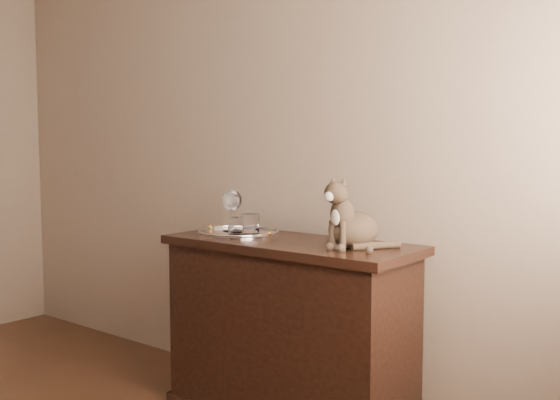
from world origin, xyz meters
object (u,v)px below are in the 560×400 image
(tumbler_a, at_px, (236,226))
(tumbler_c, at_px, (250,224))
(cat, at_px, (354,212))
(wine_glass_d, at_px, (234,211))
(sideboard, at_px, (289,331))
(wine_glass_a, at_px, (235,210))
(wine_glass_c, at_px, (229,211))
(tray, at_px, (239,233))

(tumbler_a, distance_m, tumbler_c, 0.07)
(cat, bearing_deg, wine_glass_d, -174.39)
(wine_glass_d, bearing_deg, sideboard, -3.59)
(wine_glass_a, height_order, tumbler_c, wine_glass_a)
(tumbler_a, bearing_deg, wine_glass_d, 137.25)
(wine_glass_c, bearing_deg, sideboard, -4.02)
(wine_glass_a, relative_size, wine_glass_d, 0.94)
(wine_glass_c, height_order, wine_glass_d, wine_glass_d)
(wine_glass_c, height_order, tumbler_a, wine_glass_c)
(tray, relative_size, wine_glass_c, 1.98)
(tumbler_a, bearing_deg, tray, 123.54)
(sideboard, relative_size, wine_glass_a, 6.13)
(cat, bearing_deg, sideboard, -171.89)
(sideboard, xyz_separation_m, tumbler_a, (-0.28, -0.05, 0.48))
(sideboard, height_order, tumbler_a, tumbler_a)
(tray, distance_m, wine_glass_c, 0.13)
(wine_glass_d, relative_size, tumbler_c, 2.11)
(tumbler_c, height_order, cat, cat)
(tumbler_c, bearing_deg, cat, -0.31)
(wine_glass_a, distance_m, cat, 0.77)
(wine_glass_c, relative_size, cat, 0.65)
(sideboard, height_order, tray, tray)
(wine_glass_d, xyz_separation_m, cat, (0.70, -0.02, 0.04))
(tray, bearing_deg, wine_glass_c, 174.10)
(tray, xyz_separation_m, tumbler_a, (0.05, -0.07, 0.05))
(sideboard, distance_m, tray, 0.54)
(wine_glass_d, relative_size, cat, 0.67)
(sideboard, bearing_deg, wine_glass_a, 167.61)
(wine_glass_c, relative_size, wine_glass_d, 0.98)
(wine_glass_d, bearing_deg, tumbler_a, -42.75)
(wine_glass_d, distance_m, cat, 0.70)
(wine_glass_c, distance_m, wine_glass_d, 0.04)
(wine_glass_d, bearing_deg, wine_glass_a, 130.28)
(wine_glass_a, relative_size, tumbler_a, 2.33)
(tumbler_c, bearing_deg, wine_glass_d, 173.87)
(sideboard, distance_m, cat, 0.67)
(tumbler_a, bearing_deg, wine_glass_c, 146.35)
(wine_glass_a, distance_m, tumbler_a, 0.21)
(tumbler_a, bearing_deg, wine_glass_a, 134.08)
(wine_glass_d, relative_size, tumbler_a, 2.46)
(tray, distance_m, tumbler_c, 0.10)
(cat, bearing_deg, tray, -174.28)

